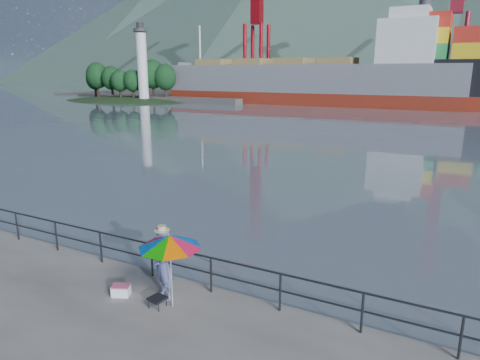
% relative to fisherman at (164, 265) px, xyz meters
% --- Properties ---
extents(harbor_water, '(500.00, 280.00, 0.00)m').
position_rel_fisherman_xyz_m(harbor_water, '(-2.06, 129.11, -0.93)').
color(harbor_water, slate).
rests_on(harbor_water, ground).
extents(far_dock, '(200.00, 40.00, 0.40)m').
position_rel_fisherman_xyz_m(far_dock, '(7.94, 92.11, -0.93)').
color(far_dock, '#514F4C').
rests_on(far_dock, ground).
extents(guardrail, '(22.00, 0.06, 1.03)m').
position_rel_fisherman_xyz_m(guardrail, '(-2.06, 0.81, -0.41)').
color(guardrail, '#2D3033').
rests_on(guardrail, ground).
extents(lighthouse_islet, '(48.00, 26.40, 19.20)m').
position_rel_fisherman_xyz_m(lighthouse_islet, '(-57.03, 61.10, -0.67)').
color(lighthouse_islet, '#263F1E').
rests_on(lighthouse_islet, ground).
extents(fisherman, '(0.79, 0.66, 1.86)m').
position_rel_fisherman_xyz_m(fisherman, '(0.00, 0.00, 0.00)').
color(fisherman, navy).
rests_on(fisherman, ground).
extents(beach_umbrella, '(2.04, 2.04, 1.93)m').
position_rel_fisherman_xyz_m(beach_umbrella, '(0.44, -0.27, 0.83)').
color(beach_umbrella, white).
rests_on(beach_umbrella, ground).
extents(folding_stool, '(0.46, 0.46, 0.26)m').
position_rel_fisherman_xyz_m(folding_stool, '(0.13, -0.47, -0.79)').
color(folding_stool, black).
rests_on(folding_stool, ground).
extents(cooler_bag, '(0.54, 0.47, 0.26)m').
position_rel_fisherman_xyz_m(cooler_bag, '(-1.10, -0.47, -0.80)').
color(cooler_bag, white).
rests_on(cooler_bag, ground).
extents(fishing_rod, '(0.68, 1.74, 1.31)m').
position_rel_fisherman_xyz_m(fishing_rod, '(-0.10, 1.07, -0.93)').
color(fishing_rod, black).
rests_on(fishing_rod, ground).
extents(bulk_carrier, '(55.34, 9.58, 14.50)m').
position_rel_fisherman_xyz_m(bulk_carrier, '(-18.99, 70.59, 3.14)').
color(bulk_carrier, maroon).
rests_on(bulk_carrier, ground).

